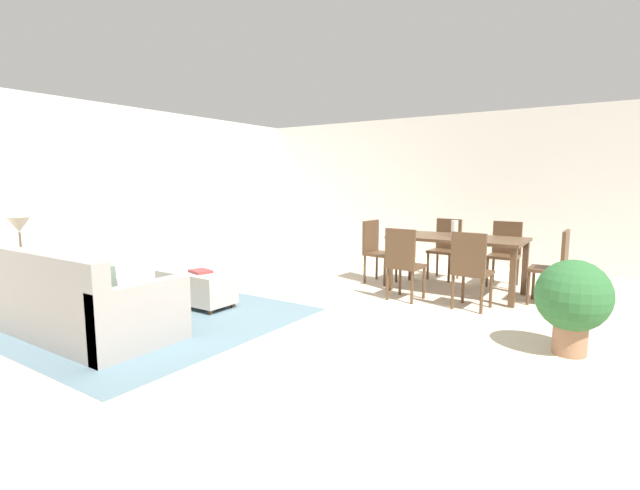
# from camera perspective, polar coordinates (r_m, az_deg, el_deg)

# --- Properties ---
(ground_plane) EXTENTS (10.80, 10.80, 0.00)m
(ground_plane) POSITION_cam_1_polar(r_m,az_deg,el_deg) (4.56, -0.72, -11.30)
(ground_plane) COLOR beige
(wall_back) EXTENTS (9.00, 0.12, 2.70)m
(wall_back) POSITION_cam_1_polar(r_m,az_deg,el_deg) (8.89, 17.97, 6.54)
(wall_back) COLOR silver
(wall_back) RESTS_ON ground_plane
(wall_left) EXTENTS (0.12, 11.00, 2.70)m
(wall_left) POSITION_cam_1_polar(r_m,az_deg,el_deg) (8.04, -26.11, 6.03)
(wall_left) COLOR silver
(wall_left) RESTS_ON ground_plane
(area_rug) EXTENTS (3.00, 2.80, 0.01)m
(area_rug) POSITION_cam_1_polar(r_m,az_deg,el_deg) (5.55, -20.79, -8.27)
(area_rug) COLOR slate
(area_rug) RESTS_ON ground_plane
(couch) EXTENTS (2.18, 0.95, 0.86)m
(couch) POSITION_cam_1_polar(r_m,az_deg,el_deg) (5.21, -28.00, -6.44)
(couch) COLOR gray
(couch) RESTS_ON ground_plane
(ottoman_table) EXTENTS (0.95, 0.45, 0.42)m
(ottoman_table) POSITION_cam_1_polar(r_m,az_deg,el_deg) (5.79, -15.00, -4.95)
(ottoman_table) COLOR #B7AD9E
(ottoman_table) RESTS_ON ground_plane
(side_table) EXTENTS (0.40, 0.40, 0.56)m
(side_table) POSITION_cam_1_polar(r_m,az_deg,el_deg) (6.48, -32.76, -2.73)
(side_table) COLOR brown
(side_table) RESTS_ON ground_plane
(table_lamp) EXTENTS (0.26, 0.26, 0.52)m
(table_lamp) POSITION_cam_1_polar(r_m,az_deg,el_deg) (6.42, -33.11, 1.92)
(table_lamp) COLOR brown
(table_lamp) RESTS_ON side_table
(dining_table) EXTENTS (1.72, 0.89, 0.76)m
(dining_table) POSITION_cam_1_polar(r_m,az_deg,el_deg) (6.47, 16.53, 0.18)
(dining_table) COLOR #513823
(dining_table) RESTS_ON ground_plane
(dining_chair_near_left) EXTENTS (0.42, 0.42, 0.92)m
(dining_chair_near_left) POSITION_cam_1_polar(r_m,az_deg,el_deg) (5.88, 10.23, -1.83)
(dining_chair_near_left) COLOR #513823
(dining_chair_near_left) RESTS_ON ground_plane
(dining_chair_near_right) EXTENTS (0.42, 0.42, 0.92)m
(dining_chair_near_right) POSITION_cam_1_polar(r_m,az_deg,el_deg) (5.64, 18.07, -2.50)
(dining_chair_near_right) COLOR #513823
(dining_chair_near_right) RESTS_ON ground_plane
(dining_chair_far_left) EXTENTS (0.43, 0.43, 0.92)m
(dining_chair_far_left) POSITION_cam_1_polar(r_m,az_deg,el_deg) (7.40, 15.26, -0.00)
(dining_chair_far_left) COLOR #513823
(dining_chair_far_left) RESTS_ON ground_plane
(dining_chair_far_right) EXTENTS (0.40, 0.40, 0.92)m
(dining_chair_far_right) POSITION_cam_1_polar(r_m,az_deg,el_deg) (7.18, 21.84, -0.52)
(dining_chair_far_right) COLOR #513823
(dining_chair_far_right) RESTS_ON ground_plane
(dining_chair_head_east) EXTENTS (0.40, 0.40, 0.92)m
(dining_chair_head_east) POSITION_cam_1_polar(r_m,az_deg,el_deg) (6.26, 27.00, -1.99)
(dining_chair_head_east) COLOR #513823
(dining_chair_head_east) RESTS_ON ground_plane
(dining_chair_head_west) EXTENTS (0.43, 0.43, 0.92)m
(dining_chair_head_west) POSITION_cam_1_polar(r_m,az_deg,el_deg) (6.92, 6.92, -0.30)
(dining_chair_head_west) COLOR #513823
(dining_chair_head_west) RESTS_ON ground_plane
(vase_centerpiece) EXTENTS (0.09, 0.09, 0.22)m
(vase_centerpiece) POSITION_cam_1_polar(r_m,az_deg,el_deg) (6.47, 16.25, 1.98)
(vase_centerpiece) COLOR silver
(vase_centerpiece) RESTS_ON dining_table
(book_on_ottoman) EXTENTS (0.30, 0.26, 0.03)m
(book_on_ottoman) POSITION_cam_1_polar(r_m,az_deg,el_deg) (5.68, -14.51, -3.16)
(book_on_ottoman) COLOR maroon
(book_on_ottoman) RESTS_ON ottoman_table
(potted_plant) EXTENTS (0.62, 0.62, 0.83)m
(potted_plant) POSITION_cam_1_polar(r_m,az_deg,el_deg) (4.56, 28.71, -5.86)
(potted_plant) COLOR #996B4C
(potted_plant) RESTS_ON ground_plane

